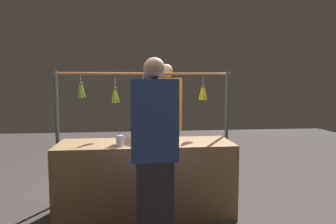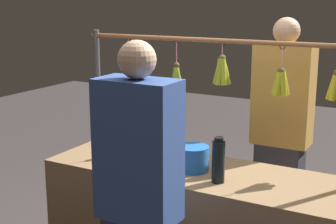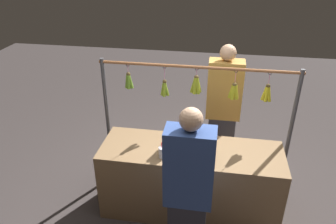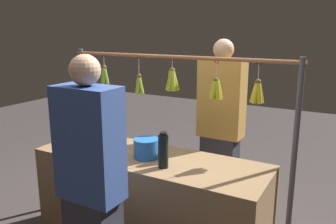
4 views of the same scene
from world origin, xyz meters
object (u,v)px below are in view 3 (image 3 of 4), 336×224
(blue_bucket, at_px, (190,145))
(drink_cup, at_px, (162,152))
(water_bottle, at_px, (211,148))
(customer_person, at_px, (188,198))
(vendor_person, at_px, (223,114))

(blue_bucket, relative_size, drink_cup, 1.21)
(water_bottle, bearing_deg, drink_cup, 4.92)
(blue_bucket, bearing_deg, customer_person, 94.78)
(customer_person, bearing_deg, drink_cup, -60.24)
(vendor_person, relative_size, customer_person, 1.03)
(blue_bucket, distance_m, vendor_person, 0.86)
(vendor_person, xyz_separation_m, customer_person, (0.26, 1.52, -0.03))
(water_bottle, height_order, blue_bucket, water_bottle)
(vendor_person, distance_m, customer_person, 1.54)
(water_bottle, xyz_separation_m, customer_person, (0.16, 0.61, -0.11))
(blue_bucket, bearing_deg, water_bottle, 153.32)
(vendor_person, bearing_deg, blue_bucket, 68.12)
(blue_bucket, relative_size, vendor_person, 0.12)
(blue_bucket, relative_size, customer_person, 0.12)
(water_bottle, distance_m, customer_person, 0.64)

